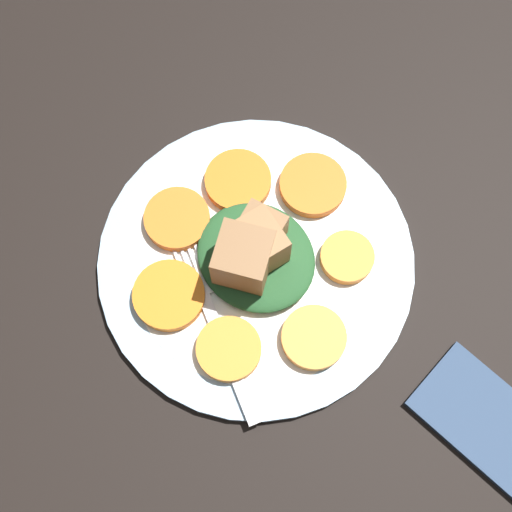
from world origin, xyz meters
TOP-DOWN VIEW (x-y plane):
  - table_slab at (0.00, 0.00)cm, footprint 120.00×120.00cm
  - plate at (0.00, 0.00)cm, footprint 29.62×29.62cm
  - carrot_slice_0 at (-6.53, 4.53)cm, footprint 6.39×6.39cm
  - carrot_slice_1 at (-8.06, -2.22)cm, footprint 6.22×6.22cm
  - carrot_slice_2 at (-3.35, -8.03)cm, footprint 6.57×6.57cm
  - carrot_slice_3 at (4.03, -7.93)cm, footprint 5.81×5.81cm
  - carrot_slice_4 at (8.89, -2.05)cm, footprint 5.83×5.83cm
  - carrot_slice_5 at (6.18, 5.72)cm, footprint 5.01×5.01cm
  - carrot_slice_6 at (-0.97, 9.08)cm, footprint 6.42×6.42cm
  - center_pile at (-0.05, -0.20)cm, footprint 11.39×10.25cm
  - fork at (1.20, -6.92)cm, footprint 17.76×9.52cm
  - napkin at (24.73, 2.90)cm, footprint 12.44×7.47cm

SIDE VIEW (x-z plane):
  - table_slab at x=0.00cm, z-range 0.00..2.00cm
  - napkin at x=24.73cm, z-range 2.00..2.80cm
  - plate at x=0.00cm, z-range 1.99..3.04cm
  - fork at x=1.20cm, z-range 3.10..3.50cm
  - carrot_slice_0 at x=-6.53cm, z-range 3.10..4.19cm
  - carrot_slice_1 at x=-8.06cm, z-range 3.10..4.19cm
  - carrot_slice_2 at x=-3.35cm, z-range 3.10..4.19cm
  - carrot_slice_3 at x=4.03cm, z-range 3.10..4.19cm
  - carrot_slice_4 at x=8.89cm, z-range 3.10..4.19cm
  - carrot_slice_5 at x=6.18cm, z-range 3.10..4.19cm
  - carrot_slice_6 at x=-0.97cm, z-range 3.10..4.19cm
  - center_pile at x=-0.05cm, z-range 2.43..8.87cm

